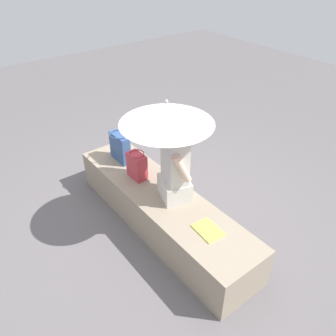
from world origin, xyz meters
TOP-DOWN VIEW (x-y plane):
  - ground_plane at (0.00, 0.00)m, footprint 14.00×14.00m
  - stone_bench at (0.00, 0.00)m, footprint 2.53×0.63m
  - person_seated at (0.11, 0.09)m, footprint 0.51×0.38m
  - parasol at (0.07, 0.02)m, footprint 0.89×0.89m
  - handbag_black at (-0.42, -0.03)m, footprint 0.24×0.18m
  - tote_bag_canvas at (-0.85, 0.01)m, footprint 0.32×0.23m
  - magazine at (0.71, 0.01)m, footprint 0.29×0.22m

SIDE VIEW (x-z plane):
  - ground_plane at x=0.00m, z-range 0.00..0.00m
  - stone_bench at x=0.00m, z-range 0.00..0.46m
  - magazine at x=0.71m, z-range 0.46..0.47m
  - handbag_black at x=-0.42m, z-range 0.45..0.78m
  - tote_bag_canvas at x=-0.85m, z-range 0.46..0.83m
  - person_seated at x=0.11m, z-range 0.40..1.30m
  - parasol at x=0.07m, z-range 0.88..1.98m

